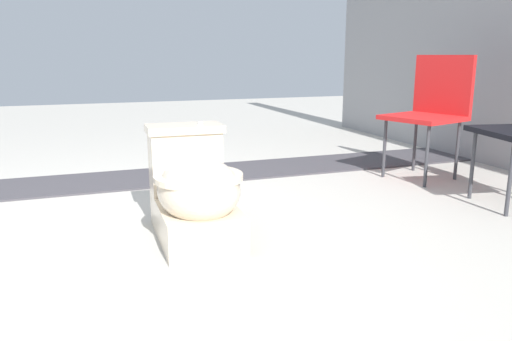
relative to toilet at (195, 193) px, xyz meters
The scene contains 4 objects.
ground_plane 0.32m from the toilet, 107.72° to the right, with size 14.00×14.00×0.00m, color #B7B2A8.
gravel_strip 1.28m from the toilet, 167.14° to the left, with size 0.56×8.00×0.01m, color #423F44.
toilet is the anchor object (origin of this frame).
folding_chair_left 1.95m from the toilet, 109.53° to the left, with size 0.55×0.55×0.83m.
Camera 1 is at (2.23, -0.26, 0.84)m, focal length 35.00 mm.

